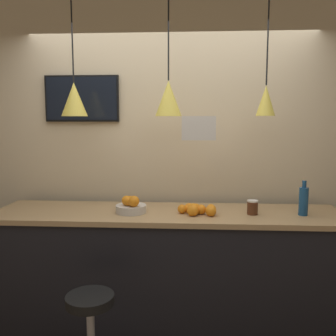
# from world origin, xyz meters

# --- Properties ---
(back_wall) EXTENTS (8.00, 0.06, 2.90)m
(back_wall) POSITION_xyz_m (0.00, 1.02, 1.45)
(back_wall) COLOR beige
(back_wall) RESTS_ON ground_plane
(service_counter) EXTENTS (2.77, 0.67, 1.03)m
(service_counter) POSITION_xyz_m (0.00, 0.57, 0.52)
(service_counter) COLOR black
(service_counter) RESTS_ON ground_plane
(bar_stool) EXTENTS (0.43, 0.43, 0.65)m
(bar_stool) POSITION_xyz_m (-0.45, -0.13, 0.38)
(bar_stool) COLOR #B7B7BC
(bar_stool) RESTS_ON ground_plane
(fruit_bowl) EXTENTS (0.24, 0.24, 0.15)m
(fruit_bowl) POSITION_xyz_m (-0.29, 0.51, 1.08)
(fruit_bowl) COLOR beige
(fruit_bowl) RESTS_ON service_counter
(orange_pile) EXTENTS (0.30, 0.21, 0.08)m
(orange_pile) POSITION_xyz_m (0.23, 0.50, 1.07)
(orange_pile) COLOR orange
(orange_pile) RESTS_ON service_counter
(juice_bottle) EXTENTS (0.07, 0.07, 0.27)m
(juice_bottle) POSITION_xyz_m (1.04, 0.52, 1.14)
(juice_bottle) COLOR navy
(juice_bottle) RESTS_ON service_counter
(spread_jar) EXTENTS (0.08, 0.08, 0.11)m
(spread_jar) POSITION_xyz_m (0.66, 0.52, 1.08)
(spread_jar) COLOR #562D19
(spread_jar) RESTS_ON service_counter
(pendant_lamp_left) EXTENTS (0.21, 0.21, 1.02)m
(pendant_lamp_left) POSITION_xyz_m (-0.75, 0.63, 1.92)
(pendant_lamp_left) COLOR black
(pendant_lamp_middle) EXTENTS (0.21, 0.21, 1.02)m
(pendant_lamp_middle) POSITION_xyz_m (0.00, 0.63, 1.92)
(pendant_lamp_middle) COLOR black
(pendant_lamp_right) EXTENTS (0.15, 0.15, 1.02)m
(pendant_lamp_right) POSITION_xyz_m (0.75, 0.63, 1.91)
(pendant_lamp_right) COLOR black
(mounted_tv) EXTENTS (0.66, 0.04, 0.40)m
(mounted_tv) POSITION_xyz_m (-0.79, 0.96, 1.94)
(mounted_tv) COLOR black
(hanging_menu_board) EXTENTS (0.24, 0.01, 0.17)m
(hanging_menu_board) POSITION_xyz_m (0.23, 0.31, 1.69)
(hanging_menu_board) COLOR white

